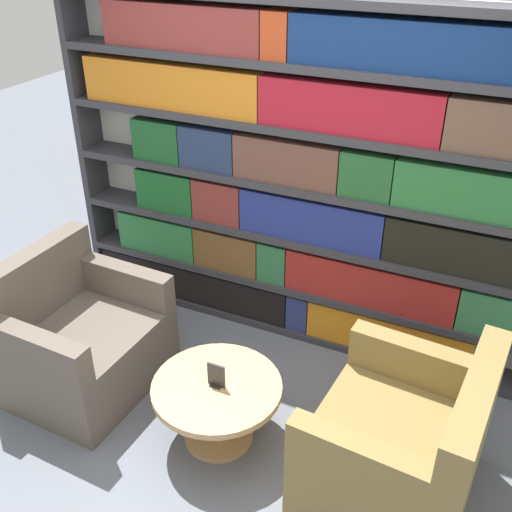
% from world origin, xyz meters
% --- Properties ---
extents(ground_plane, '(14.00, 14.00, 0.00)m').
position_xyz_m(ground_plane, '(0.00, 0.00, 0.00)').
color(ground_plane, slate).
extents(bookshelf, '(3.44, 0.30, 2.30)m').
position_xyz_m(bookshelf, '(0.02, 1.28, 1.14)').
color(bookshelf, silver).
rests_on(bookshelf, ground_plane).
extents(armchair_left, '(0.84, 0.95, 0.90)m').
position_xyz_m(armchair_left, '(-1.06, 0.14, 0.32)').
color(armchair_left, brown).
rests_on(armchair_left, ground_plane).
extents(armchair_right, '(0.88, 0.98, 0.90)m').
position_xyz_m(armchair_right, '(1.00, 0.14, 0.32)').
color(armchair_right, olive).
rests_on(armchair_right, ground_plane).
extents(coffee_table, '(0.74, 0.74, 0.41)m').
position_xyz_m(coffee_table, '(-0.03, 0.07, 0.29)').
color(coffee_table, tan).
rests_on(coffee_table, ground_plane).
extents(table_sign, '(0.11, 0.06, 0.15)m').
position_xyz_m(table_sign, '(-0.03, 0.07, 0.47)').
color(table_sign, black).
rests_on(table_sign, coffee_table).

